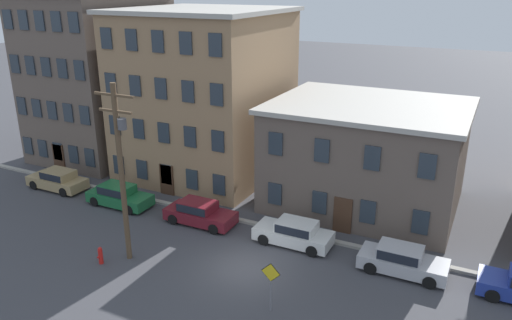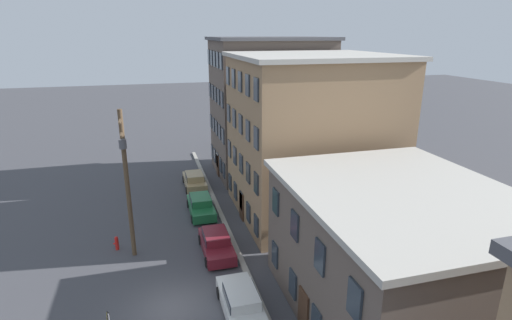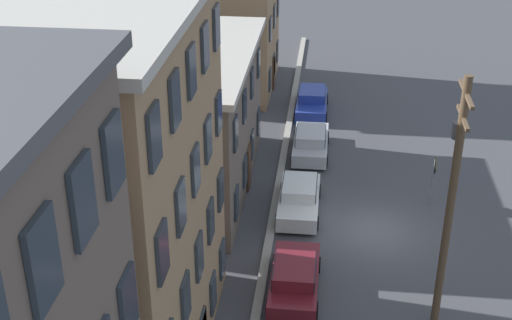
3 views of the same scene
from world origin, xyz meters
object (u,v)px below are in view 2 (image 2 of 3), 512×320
object	(u,v)px
car_maroon	(216,242)
car_white	(241,301)
car_green	(201,205)
fire_hydrant	(117,243)
utility_pole	(127,177)
car_tan	(195,180)

from	to	relation	value
car_maroon	car_white	world-z (taller)	same
car_green	fire_hydrant	xyz separation A→B (m)	(4.06, -6.16, -0.27)
car_white	car_green	bearing A→B (deg)	-178.56
car_white	utility_pole	bearing A→B (deg)	-143.97
car_maroon	utility_pole	bearing A→B (deg)	-102.44
car_tan	car_green	world-z (taller)	same
car_tan	car_white	size ratio (longest dim) A/B	1.00
car_green	utility_pole	xyz separation A→B (m)	(5.07, -5.05, 4.61)
car_white	utility_pole	world-z (taller)	utility_pole
utility_pole	fire_hydrant	xyz separation A→B (m)	(-1.01, -1.11, -4.87)
utility_pole	car_tan	bearing A→B (deg)	154.17
car_white	utility_pole	distance (m)	10.21
car_tan	fire_hydrant	world-z (taller)	car_tan
car_white	fire_hydrant	world-z (taller)	car_white
car_tan	car_green	xyz separation A→B (m)	(5.80, -0.22, 0.00)
car_tan	car_maroon	xyz separation A→B (m)	(12.01, -0.08, 0.00)
utility_pole	fire_hydrant	distance (m)	5.10
fire_hydrant	car_tan	bearing A→B (deg)	147.11
car_tan	fire_hydrant	xyz separation A→B (m)	(9.86, -6.37, -0.27)
car_green	car_maroon	xyz separation A→B (m)	(6.22, 0.14, 0.00)
utility_pole	car_white	bearing A→B (deg)	36.03
car_maroon	utility_pole	xyz separation A→B (m)	(-1.14, -5.18, 4.61)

